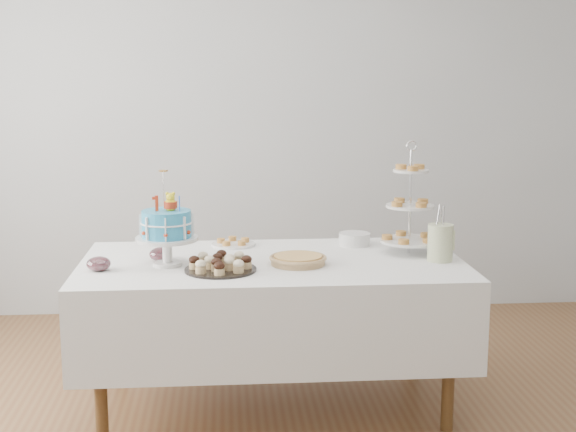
{
  "coord_description": "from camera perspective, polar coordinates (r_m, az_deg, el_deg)",
  "views": [
    {
      "loc": [
        -0.24,
        -3.63,
        1.71
      ],
      "look_at": [
        0.08,
        0.3,
        1.0
      ],
      "focal_mm": 50.0,
      "sensor_mm": 36.0,
      "label": 1
    }
  ],
  "objects": [
    {
      "name": "pie",
      "position": [
        3.96,
        0.72,
        -3.1
      ],
      "size": [
        0.28,
        0.28,
        0.05
      ],
      "color": "tan",
      "rests_on": "table"
    },
    {
      "name": "floor",
      "position": [
        4.02,
        -0.82,
        -14.92
      ],
      "size": [
        5.0,
        5.0,
        0.0
      ],
      "primitive_type": "plane",
      "color": "brown",
      "rests_on": "ground"
    },
    {
      "name": "walls",
      "position": [
        3.65,
        -0.87,
        4.61
      ],
      "size": [
        5.04,
        4.04,
        2.7
      ],
      "color": "#A8ABAD",
      "rests_on": "floor"
    },
    {
      "name": "jam_bowl_b",
      "position": [
        4.08,
        -9.04,
        -2.71
      ],
      "size": [
        0.12,
        0.12,
        0.07
      ],
      "color": "silver",
      "rests_on": "table"
    },
    {
      "name": "birthday_cake",
      "position": [
        3.96,
        -8.6,
        -1.71
      ],
      "size": [
        0.3,
        0.3,
        0.47
      ],
      "rotation": [
        0.0,
        0.0,
        0.03
      ],
      "color": "silver",
      "rests_on": "table"
    },
    {
      "name": "utensil_pitcher",
      "position": [
        4.09,
        10.79,
        -1.77
      ],
      "size": [
        0.13,
        0.13,
        0.28
      ],
      "rotation": [
        0.0,
        0.0,
        -0.37
      ],
      "color": "beige",
      "rests_on": "table"
    },
    {
      "name": "cupcake_tray",
      "position": [
        3.84,
        -4.83,
        -3.35
      ],
      "size": [
        0.34,
        0.34,
        0.08
      ],
      "color": "black",
      "rests_on": "table"
    },
    {
      "name": "jam_bowl_a",
      "position": [
        3.94,
        -13.31,
        -3.34
      ],
      "size": [
        0.12,
        0.12,
        0.07
      ],
      "color": "silver",
      "rests_on": "table"
    },
    {
      "name": "pastry_plate",
      "position": [
        4.4,
        -3.91,
        -1.9
      ],
      "size": [
        0.24,
        0.24,
        0.04
      ],
      "color": "silver",
      "rests_on": "table"
    },
    {
      "name": "plate_stack",
      "position": [
        4.41,
        4.75,
        -1.64
      ],
      "size": [
        0.17,
        0.17,
        0.07
      ],
      "color": "silver",
      "rests_on": "table"
    },
    {
      "name": "table",
      "position": [
        4.1,
        -1.12,
        -6.26
      ],
      "size": [
        1.92,
        1.02,
        0.77
      ],
      "color": "silver",
      "rests_on": "floor"
    },
    {
      "name": "tiered_stand",
      "position": [
        4.21,
        8.67,
        0.66
      ],
      "size": [
        0.3,
        0.3,
        0.59
      ],
      "color": "silver",
      "rests_on": "table"
    }
  ]
}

